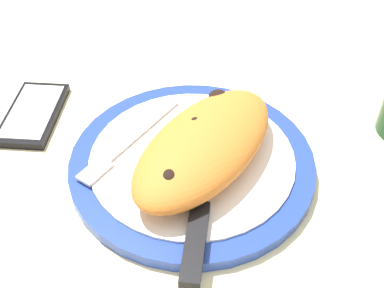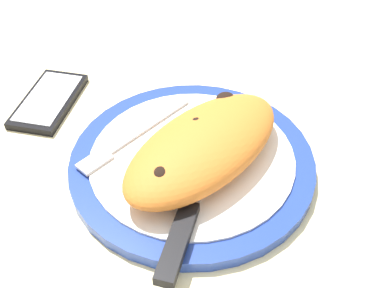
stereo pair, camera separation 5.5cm
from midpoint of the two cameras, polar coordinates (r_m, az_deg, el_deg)
name	(u,v)px [view 1 (the left image)]	position (r cm, az deg, el deg)	size (l,w,h in cm)	color
ground_plane	(192,176)	(58.94, -2.68, -3.87)	(150.00, 150.00, 3.00)	beige
plate	(192,162)	(57.24, -2.76, -2.27)	(28.85, 28.85, 1.79)	#233D99
calzone	(205,145)	(54.24, -1.34, -0.24)	(23.22, 12.62, 5.06)	orange
fork	(124,146)	(58.48, -10.69, -0.38)	(17.43, 3.12, 0.40)	silver
knife	(199,217)	(50.04, -2.34, -8.72)	(22.32, 10.68, 1.20)	silver
smartphone	(33,114)	(68.49, -20.42, 3.27)	(14.15, 11.25, 1.16)	black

